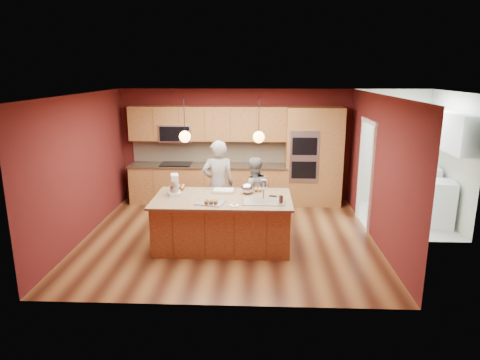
{
  "coord_description": "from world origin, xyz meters",
  "views": [
    {
      "loc": [
        0.55,
        -7.71,
        3.11
      ],
      "look_at": [
        0.22,
        -0.1,
        1.16
      ],
      "focal_mm": 32.0,
      "sensor_mm": 36.0,
      "label": 1
    }
  ],
  "objects_px": {
    "person_left": "(218,184)",
    "stand_mixer": "(175,186)",
    "mixing_bowl": "(247,188)",
    "island": "(223,221)",
    "person_right": "(254,193)"
  },
  "relations": [
    {
      "from": "person_left",
      "to": "stand_mixer",
      "type": "xyz_separation_m",
      "value": [
        -0.72,
        -0.8,
        0.17
      ]
    },
    {
      "from": "island",
      "to": "person_right",
      "type": "height_order",
      "value": "person_right"
    },
    {
      "from": "person_left",
      "to": "person_right",
      "type": "relative_size",
      "value": 1.23
    },
    {
      "from": "island",
      "to": "stand_mixer",
      "type": "xyz_separation_m",
      "value": [
        -0.89,
        0.15,
        0.61
      ]
    },
    {
      "from": "island",
      "to": "person_left",
      "type": "distance_m",
      "value": 1.05
    },
    {
      "from": "person_left",
      "to": "person_right",
      "type": "distance_m",
      "value": 0.73
    },
    {
      "from": "person_left",
      "to": "person_right",
      "type": "xyz_separation_m",
      "value": [
        0.71,
        0.0,
        -0.17
      ]
    },
    {
      "from": "island",
      "to": "person_left",
      "type": "bearing_deg",
      "value": 100.6
    },
    {
      "from": "person_right",
      "to": "stand_mixer",
      "type": "distance_m",
      "value": 1.67
    },
    {
      "from": "island",
      "to": "mixing_bowl",
      "type": "height_order",
      "value": "island"
    },
    {
      "from": "stand_mixer",
      "to": "mixing_bowl",
      "type": "distance_m",
      "value": 1.33
    },
    {
      "from": "stand_mixer",
      "to": "mixing_bowl",
      "type": "relative_size",
      "value": 1.55
    },
    {
      "from": "island",
      "to": "person_right",
      "type": "distance_m",
      "value": 1.12
    },
    {
      "from": "island",
      "to": "person_left",
      "type": "height_order",
      "value": "person_left"
    },
    {
      "from": "mixing_bowl",
      "to": "island",
      "type": "bearing_deg",
      "value": -145.76
    }
  ]
}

